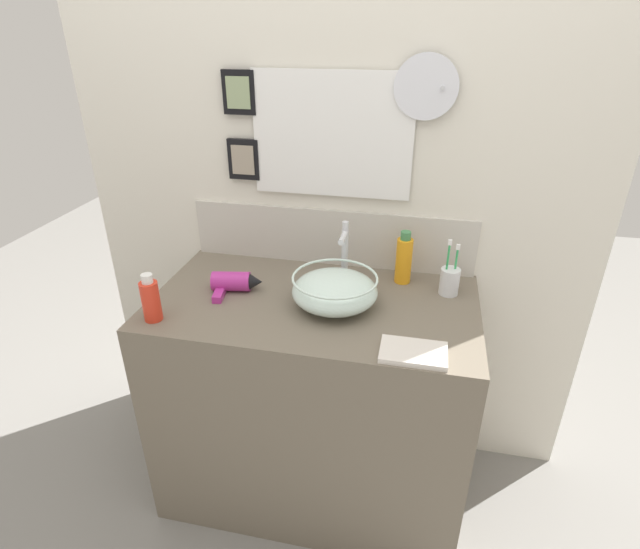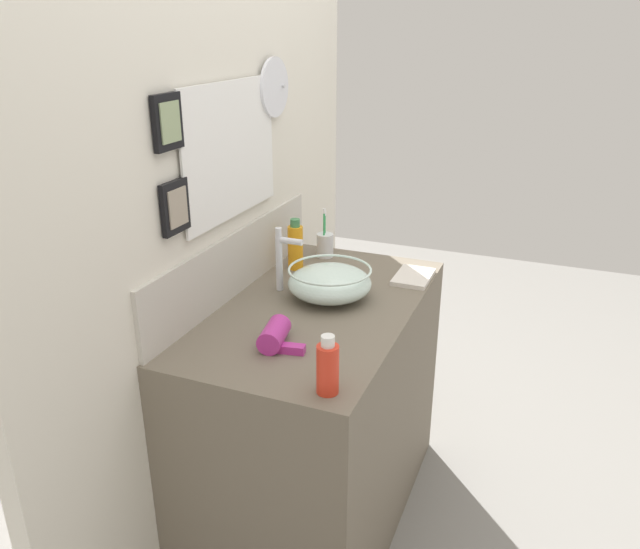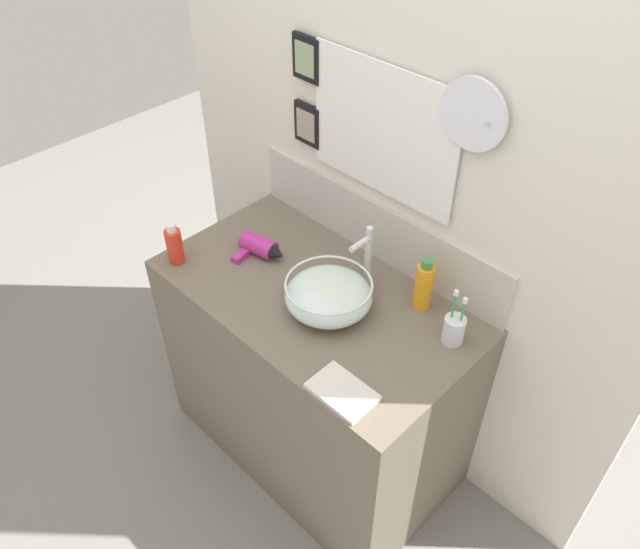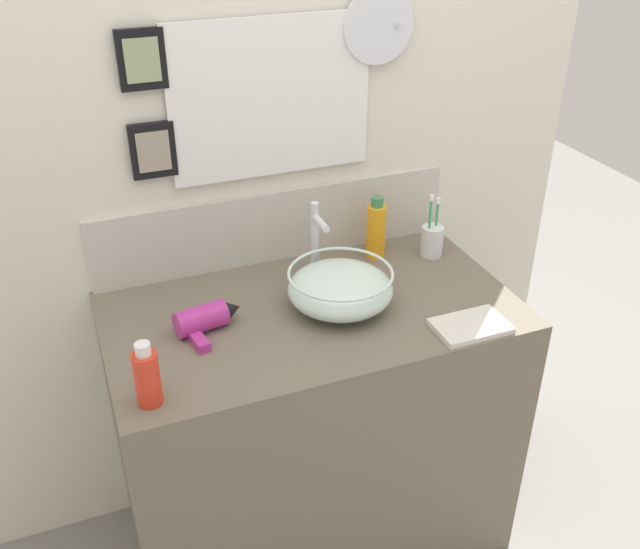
{
  "view_description": "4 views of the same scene",
  "coord_description": "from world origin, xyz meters",
  "px_view_note": "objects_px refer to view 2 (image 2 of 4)",
  "views": [
    {
      "loc": [
        0.32,
        -1.38,
        1.66
      ],
      "look_at": [
        0.02,
        0.0,
        0.93
      ],
      "focal_mm": 28.0,
      "sensor_mm": 36.0,
      "label": 1
    },
    {
      "loc": [
        -1.68,
        -0.69,
        1.68
      ],
      "look_at": [
        0.02,
        0.0,
        0.93
      ],
      "focal_mm": 35.0,
      "sensor_mm": 36.0,
      "label": 2
    },
    {
      "loc": [
        1.04,
        -1.03,
        2.22
      ],
      "look_at": [
        0.02,
        0.0,
        0.93
      ],
      "focal_mm": 35.0,
      "sensor_mm": 36.0,
      "label": 3
    },
    {
      "loc": [
        -0.55,
        -1.45,
        1.86
      ],
      "look_at": [
        0.02,
        0.0,
        0.93
      ],
      "focal_mm": 40.0,
      "sensor_mm": 36.0,
      "label": 4
    }
  ],
  "objects_px": {
    "faucet": "(282,256)",
    "hand_towel": "(413,277)",
    "glass_bowl_sink": "(330,282)",
    "hair_drier": "(277,333)",
    "toothbrush_cup": "(325,245)",
    "soap_dispenser": "(295,246)",
    "lotion_bottle": "(328,367)"
  },
  "relations": [
    {
      "from": "faucet",
      "to": "toothbrush_cup",
      "type": "bearing_deg",
      "value": -2.08
    },
    {
      "from": "hand_towel",
      "to": "faucet",
      "type": "bearing_deg",
      "value": 124.06
    },
    {
      "from": "lotion_bottle",
      "to": "hand_towel",
      "type": "relative_size",
      "value": 0.84
    },
    {
      "from": "lotion_bottle",
      "to": "hair_drier",
      "type": "bearing_deg",
      "value": 51.12
    },
    {
      "from": "toothbrush_cup",
      "to": "lotion_bottle",
      "type": "relative_size",
      "value": 1.26
    },
    {
      "from": "glass_bowl_sink",
      "to": "faucet",
      "type": "height_order",
      "value": "faucet"
    },
    {
      "from": "hair_drier",
      "to": "toothbrush_cup",
      "type": "distance_m",
      "value": 0.72
    },
    {
      "from": "faucet",
      "to": "hair_drier",
      "type": "xyz_separation_m",
      "value": [
        -0.35,
        -0.15,
        -0.09
      ]
    },
    {
      "from": "toothbrush_cup",
      "to": "lotion_bottle",
      "type": "bearing_deg",
      "value": -158.02
    },
    {
      "from": "hair_drier",
      "to": "toothbrush_cup",
      "type": "bearing_deg",
      "value": 10.77
    },
    {
      "from": "hair_drier",
      "to": "hand_towel",
      "type": "relative_size",
      "value": 0.97
    },
    {
      "from": "glass_bowl_sink",
      "to": "toothbrush_cup",
      "type": "relative_size",
      "value": 1.4
    },
    {
      "from": "faucet",
      "to": "glass_bowl_sink",
      "type": "bearing_deg",
      "value": -90.0
    },
    {
      "from": "glass_bowl_sink",
      "to": "hand_towel",
      "type": "distance_m",
      "value": 0.34
    },
    {
      "from": "glass_bowl_sink",
      "to": "soap_dispenser",
      "type": "xyz_separation_m",
      "value": [
        0.2,
        0.21,
        0.03
      ]
    },
    {
      "from": "toothbrush_cup",
      "to": "soap_dispenser",
      "type": "height_order",
      "value": "toothbrush_cup"
    },
    {
      "from": "faucet",
      "to": "hair_drier",
      "type": "relative_size",
      "value": 1.23
    },
    {
      "from": "faucet",
      "to": "soap_dispenser",
      "type": "bearing_deg",
      "value": 11.42
    },
    {
      "from": "hand_towel",
      "to": "soap_dispenser",
      "type": "bearing_deg",
      "value": 98.0
    },
    {
      "from": "glass_bowl_sink",
      "to": "hair_drier",
      "type": "bearing_deg",
      "value": 176.03
    },
    {
      "from": "hair_drier",
      "to": "soap_dispenser",
      "type": "distance_m",
      "value": 0.59
    },
    {
      "from": "glass_bowl_sink",
      "to": "toothbrush_cup",
      "type": "bearing_deg",
      "value": 23.84
    },
    {
      "from": "glass_bowl_sink",
      "to": "faucet",
      "type": "distance_m",
      "value": 0.19
    },
    {
      "from": "toothbrush_cup",
      "to": "soap_dispenser",
      "type": "bearing_deg",
      "value": 161.14
    },
    {
      "from": "glass_bowl_sink",
      "to": "faucet",
      "type": "bearing_deg",
      "value": 90.0
    },
    {
      "from": "hair_drier",
      "to": "toothbrush_cup",
      "type": "height_order",
      "value": "toothbrush_cup"
    },
    {
      "from": "hair_drier",
      "to": "soap_dispenser",
      "type": "xyz_separation_m",
      "value": [
        0.55,
        0.19,
        0.05
      ]
    },
    {
      "from": "lotion_bottle",
      "to": "soap_dispenser",
      "type": "distance_m",
      "value": 0.84
    },
    {
      "from": "faucet",
      "to": "hand_towel",
      "type": "height_order",
      "value": "faucet"
    },
    {
      "from": "soap_dispenser",
      "to": "hand_towel",
      "type": "distance_m",
      "value": 0.44
    },
    {
      "from": "glass_bowl_sink",
      "to": "toothbrush_cup",
      "type": "xyz_separation_m",
      "value": [
        0.36,
        0.16,
        -0.01
      ]
    },
    {
      "from": "glass_bowl_sink",
      "to": "soap_dispenser",
      "type": "relative_size",
      "value": 1.45
    }
  ]
}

